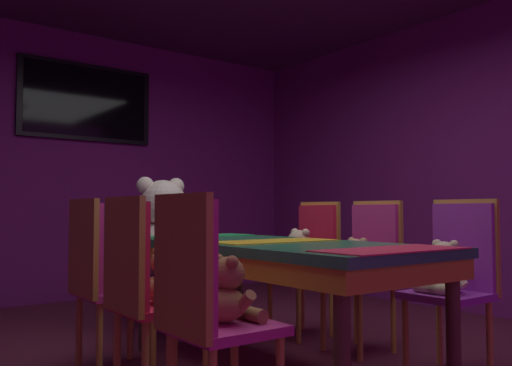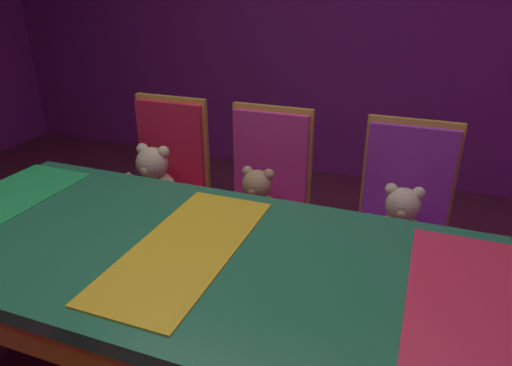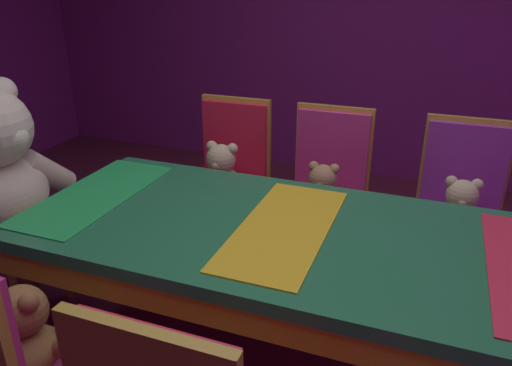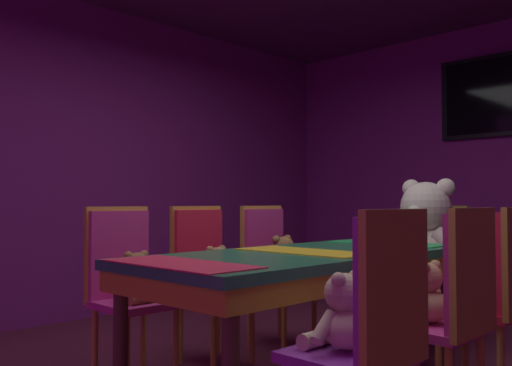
{
  "view_description": "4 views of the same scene",
  "coord_description": "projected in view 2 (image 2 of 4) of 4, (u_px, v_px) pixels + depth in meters",
  "views": [
    {
      "loc": [
        -1.98,
        -2.44,
        0.92
      ],
      "look_at": [
        -0.23,
        -0.13,
        1.07
      ],
      "focal_mm": 38.15,
      "sensor_mm": 36.0,
      "label": 1
    },
    {
      "loc": [
        -1.13,
        -0.67,
        1.55
      ],
      "look_at": [
        0.03,
        -0.23,
        0.99
      ],
      "focal_mm": 32.38,
      "sensor_mm": 36.0,
      "label": 2
    },
    {
      "loc": [
        -1.54,
        -0.47,
        1.61
      ],
      "look_at": [
        -0.19,
        0.04,
        0.99
      ],
      "focal_mm": 34.35,
      "sensor_mm": 36.0,
      "label": 3
    },
    {
      "loc": [
        1.94,
        -2.35,
        1.01
      ],
      "look_at": [
        -0.13,
        -0.24,
        1.11
      ],
      "focal_mm": 39.04,
      "sensor_mm": 36.0,
      "label": 4
    }
  ],
  "objects": [
    {
      "name": "chair_right_0",
      "position": [
        403.0,
        207.0,
        2.09
      ],
      "size": [
        0.42,
        0.41,
        0.98
      ],
      "rotation": [
        0.0,
        0.0,
        3.14
      ],
      "color": "purple",
      "rests_on": "ground_plane"
    },
    {
      "name": "teddy_right_1",
      "position": [
        256.0,
        201.0,
        2.18
      ],
      "size": [
        0.23,
        0.3,
        0.28
      ],
      "rotation": [
        0.0,
        0.0,
        3.14
      ],
      "color": "tan",
      "rests_on": "chair_right_1"
    },
    {
      "name": "chair_right_1",
      "position": [
        267.0,
        186.0,
        2.3
      ],
      "size": [
        0.42,
        0.41,
        0.98
      ],
      "rotation": [
        0.0,
        0.0,
        3.14
      ],
      "color": "#CC338C",
      "rests_on": "ground_plane"
    },
    {
      "name": "teddy_right_0",
      "position": [
        400.0,
        224.0,
        1.97
      ],
      "size": [
        0.24,
        0.31,
        0.3
      ],
      "rotation": [
        0.0,
        0.0,
        3.14
      ],
      "color": "beige",
      "rests_on": "chair_right_0"
    },
    {
      "name": "chair_right_2",
      "position": [
        168.0,
        171.0,
        2.48
      ],
      "size": [
        0.42,
        0.41,
        0.98
      ],
      "rotation": [
        0.0,
        0.0,
        3.14
      ],
      "color": "red",
      "rests_on": "ground_plane"
    },
    {
      "name": "banquet_table",
      "position": [
        189.0,
        270.0,
        1.54
      ],
      "size": [
        0.9,
        2.02,
        0.75
      ],
      "color": "#26724C",
      "rests_on": "ground_plane"
    },
    {
      "name": "teddy_right_2",
      "position": [
        153.0,
        181.0,
        2.35
      ],
      "size": [
        0.27,
        0.35,
        0.33
      ],
      "rotation": [
        0.0,
        0.0,
        3.14
      ],
      "color": "beige",
      "rests_on": "chair_right_2"
    }
  ]
}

